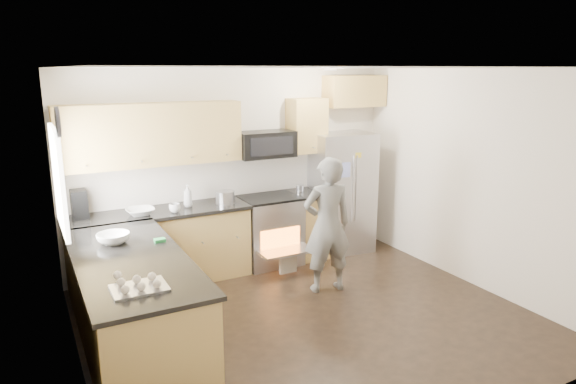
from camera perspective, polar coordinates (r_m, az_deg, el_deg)
ground at (r=5.61m, az=2.43°, el=-13.95°), size 4.50×4.50×0.00m
room_shell at (r=5.06m, az=2.16°, el=3.12°), size 4.54×4.04×2.62m
back_cabinet_run at (r=6.55m, az=-9.70°, el=-1.04°), size 4.45×0.64×2.50m
peninsula at (r=5.07m, az=-16.78°, el=-11.85°), size 0.96×2.36×1.02m
stove_range at (r=6.91m, az=-2.08°, el=-2.55°), size 0.76×0.97×1.79m
refrigerator at (r=7.42m, az=5.90°, el=-0.04°), size 0.90×0.74×1.71m
person at (r=6.03m, az=4.39°, el=-3.69°), size 0.65×0.48×1.62m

